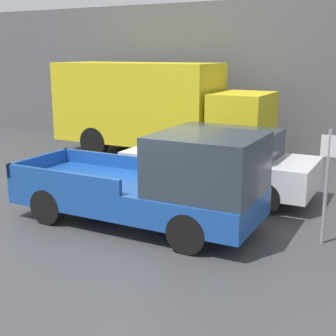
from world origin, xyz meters
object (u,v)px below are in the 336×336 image
object	(u,v)px
car	(220,162)
parking_sign	(327,181)
delivery_truck	(153,106)
pickup_truck	(160,184)
newspaper_box	(257,140)

from	to	relation	value
car	parking_sign	xyz separation A→B (m)	(2.91, -2.06, 0.38)
car	delivery_truck	bearing A→B (deg)	138.76
pickup_truck	newspaper_box	world-z (taller)	pickup_truck
delivery_truck	pickup_truck	bearing A→B (deg)	-59.66
newspaper_box	delivery_truck	bearing A→B (deg)	-148.19
pickup_truck	parking_sign	size ratio (longest dim) A/B	2.40
delivery_truck	newspaper_box	size ratio (longest dim) A/B	7.14
parking_sign	newspaper_box	world-z (taller)	parking_sign
pickup_truck	parking_sign	xyz separation A→B (m)	(3.13, 0.71, 0.29)
pickup_truck	parking_sign	distance (m)	3.22
car	delivery_truck	size ratio (longest dim) A/B	0.64
parking_sign	pickup_truck	bearing A→B (deg)	-167.25
pickup_truck	parking_sign	world-z (taller)	parking_sign
delivery_truck	parking_sign	bearing A→B (deg)	-38.80
car	newspaper_box	world-z (taller)	car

